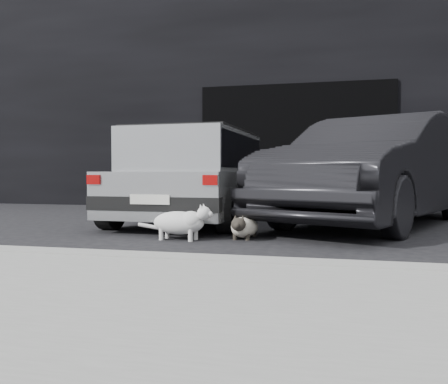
% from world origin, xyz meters
% --- Properties ---
extents(ground, '(80.00, 80.00, 0.00)m').
position_xyz_m(ground, '(0.00, 0.00, 0.00)').
color(ground, black).
rests_on(ground, ground).
extents(building_facade, '(34.00, 4.00, 5.00)m').
position_xyz_m(building_facade, '(1.00, 6.00, 2.50)').
color(building_facade, black).
rests_on(building_facade, ground).
extents(garage_opening, '(4.00, 0.10, 2.60)m').
position_xyz_m(garage_opening, '(1.00, 3.99, 1.30)').
color(garage_opening, black).
rests_on(garage_opening, ground).
extents(curb, '(18.00, 0.25, 0.12)m').
position_xyz_m(curb, '(1.00, -2.60, 0.06)').
color(curb, gray).
rests_on(curb, ground).
extents(sidewalk, '(18.00, 2.20, 0.11)m').
position_xyz_m(sidewalk, '(1.00, -3.80, 0.06)').
color(sidewalk, gray).
rests_on(sidewalk, ground).
extents(silver_hatchback, '(1.95, 3.79, 1.38)m').
position_xyz_m(silver_hatchback, '(-0.20, 0.92, 0.75)').
color(silver_hatchback, '#A6A9AB').
rests_on(silver_hatchback, ground).
extents(second_car, '(3.44, 5.07, 1.58)m').
position_xyz_m(second_car, '(2.40, 1.17, 0.79)').
color(second_car, black).
rests_on(second_car, ground).
extents(cat_siamese, '(0.31, 0.86, 0.29)m').
position_xyz_m(cat_siamese, '(0.84, -0.75, 0.13)').
color(cat_siamese, beige).
rests_on(cat_siamese, ground).
extents(cat_white, '(0.89, 0.36, 0.42)m').
position_xyz_m(cat_white, '(0.19, -1.01, 0.20)').
color(cat_white, silver).
rests_on(cat_white, ground).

